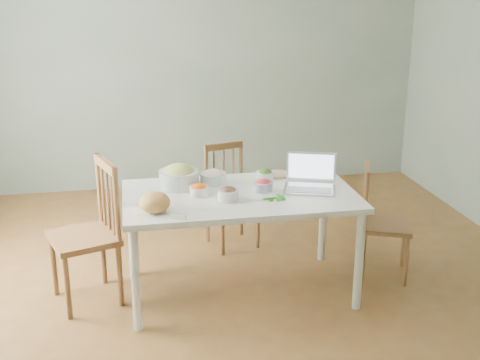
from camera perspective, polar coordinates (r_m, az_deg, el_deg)
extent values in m
cube|color=brown|center=(4.64, -0.77, -10.10)|extent=(5.00, 5.00, 0.00)
cube|color=gray|center=(6.62, -4.56, 10.80)|extent=(5.00, 0.00, 2.70)
cube|color=gray|center=(1.88, 12.30, -9.32)|extent=(5.00, 0.00, 2.70)
ellipsoid|color=#C18745|center=(3.97, -8.00, -2.09)|extent=(0.25, 0.25, 0.13)
cube|color=white|center=(3.86, -5.82, -3.46)|extent=(0.10, 0.06, 0.03)
cylinder|color=tan|center=(4.69, 3.53, 0.52)|extent=(0.26, 0.26, 0.02)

